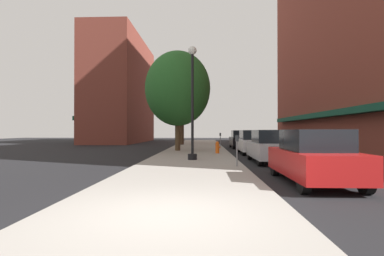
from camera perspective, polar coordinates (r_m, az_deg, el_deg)
name	(u,v)px	position (r m, az deg, el deg)	size (l,w,h in m)	color
ground_plane	(248,152)	(23.78, 10.43, -4.41)	(90.00, 90.00, 0.00)	black
sidewalk_slab	(196,150)	(24.55, 0.79, -4.16)	(4.80, 50.00, 0.12)	gray
building_far_background	(122,91)	(44.42, -12.99, 6.71)	(6.80, 18.00, 14.43)	brown
lamppost	(192,100)	(15.82, 0.08, 5.22)	(0.48, 0.48, 5.90)	black
fire_hydrant	(217,147)	(20.33, 4.79, -3.62)	(0.33, 0.26, 0.79)	#E05614
parking_meter_near	(220,138)	(26.61, 5.33, -1.96)	(0.14, 0.09, 1.31)	slate
parking_meter_far	(237,147)	(12.98, 8.45, -3.48)	(0.14, 0.09, 1.31)	slate
tree_near	(182,102)	(33.14, -1.87, 4.90)	(3.98, 3.98, 6.94)	#422D1E
tree_mid	(178,89)	(23.33, -2.71, 7.39)	(4.96, 4.96, 7.58)	#4C3823
car_red	(313,157)	(10.05, 21.75, -5.12)	(1.80, 4.30, 1.66)	black
car_silver	(270,147)	(15.92, 14.43, -3.42)	(1.80, 4.30, 1.66)	black
car_white	(252,142)	(21.57, 11.24, -2.66)	(1.80, 4.30, 1.66)	black
car_black	(241,140)	(28.35, 9.11, -2.15)	(1.80, 4.30, 1.66)	black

